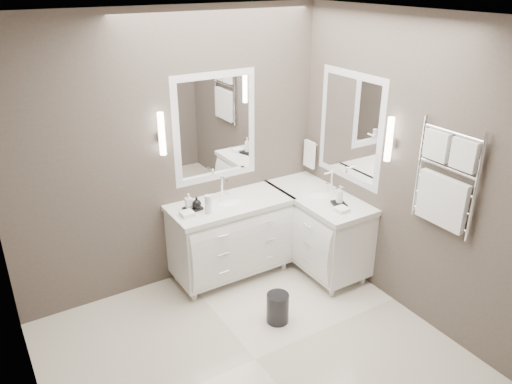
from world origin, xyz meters
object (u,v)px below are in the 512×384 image
waste_bin (278,308)px  vanity_back (230,234)px  vanity_right (317,226)px  towel_ladder (445,184)px

waste_bin → vanity_back: bearing=89.1°
vanity_back → vanity_right: bearing=-20.4°
towel_ladder → waste_bin: size_ratio=3.13×
vanity_right → towel_ladder: bearing=-80.2°
vanity_back → waste_bin: size_ratio=4.31×
towel_ladder → waste_bin: (-1.11, 0.72, -1.25)m
vanity_right → waste_bin: bearing=-146.9°
vanity_back → vanity_right: size_ratio=1.00×
vanity_right → waste_bin: size_ratio=4.31×
towel_ladder → vanity_back: bearing=124.1°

